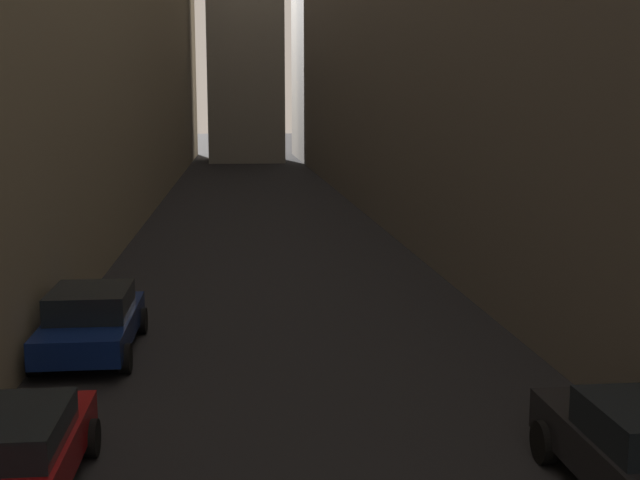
{
  "coord_description": "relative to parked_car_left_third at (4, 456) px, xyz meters",
  "views": [
    {
      "loc": [
        -1.14,
        7.63,
        5.46
      ],
      "look_at": [
        0.0,
        18.64,
        3.65
      ],
      "focal_mm": 45.72,
      "sensor_mm": 36.0,
      "label": 1
    }
  ],
  "objects": [
    {
      "name": "ground_plane",
      "position": [
        4.4,
        29.36,
        -0.7
      ],
      "size": [
        264.0,
        264.0,
        0.0
      ],
      "primitive_type": "plane",
      "color": "black"
    },
    {
      "name": "parked_car_left_third",
      "position": [
        0.0,
        0.0,
        0.0
      ],
      "size": [
        2.05,
        4.25,
        1.33
      ],
      "rotation": [
        0.0,
        0.0,
        1.57
      ],
      "color": "maroon",
      "rests_on": "ground"
    },
    {
      "name": "parked_car_left_far",
      "position": [
        0.0,
        7.07,
        0.07
      ],
      "size": [
        2.06,
        4.46,
        1.48
      ],
      "rotation": [
        0.0,
        0.0,
        1.57
      ],
      "color": "navy",
      "rests_on": "ground"
    }
  ]
}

